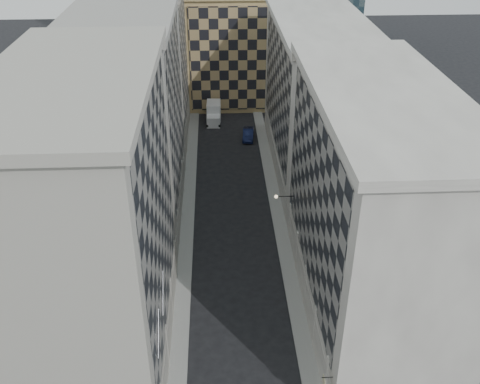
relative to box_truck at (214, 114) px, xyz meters
name	(u,v)px	position (x,y,z in m)	size (l,w,h in m)	color
sidewalk_west	(188,217)	(-3.21, -27.85, -1.20)	(1.50, 100.00, 0.15)	gray
sidewalk_east	(278,214)	(7.29, -27.85, -1.20)	(1.50, 100.00, 0.15)	gray
bldg_left_a	(94,228)	(-8.84, -46.85, 10.55)	(10.80, 22.80, 23.70)	#A39E93
bldg_left_b	(132,118)	(-8.84, -24.85, 10.05)	(10.80, 22.80, 22.70)	gray
bldg_left_c	(151,61)	(-8.84, -2.85, 9.55)	(10.80, 22.80, 21.70)	#A39E93
bldg_right_a	(369,209)	(12.91, -42.85, 9.04)	(10.80, 26.80, 20.70)	#A9A39B
bldg_right_b	(314,97)	(12.93, -15.85, 8.57)	(10.80, 28.80, 19.70)	#A9A39B
tan_block	(236,45)	(4.04, 10.04, 8.16)	(16.80, 14.80, 18.80)	tan
flagpoles_left	(161,312)	(-3.86, -51.85, 6.72)	(0.10, 6.33, 2.33)	gray
bracket_lamp	(278,197)	(6.41, -33.85, 4.92)	(1.98, 0.36, 0.36)	black
box_truck	(214,114)	(0.00, 0.00, 0.00)	(2.34, 5.42, 2.94)	silver
dark_car	(248,134)	(5.12, -6.88, -0.54)	(1.55, 4.46, 1.47)	#10183C
shop_sign	(324,381)	(7.45, -54.85, 2.56)	(0.80, 0.70, 0.78)	black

